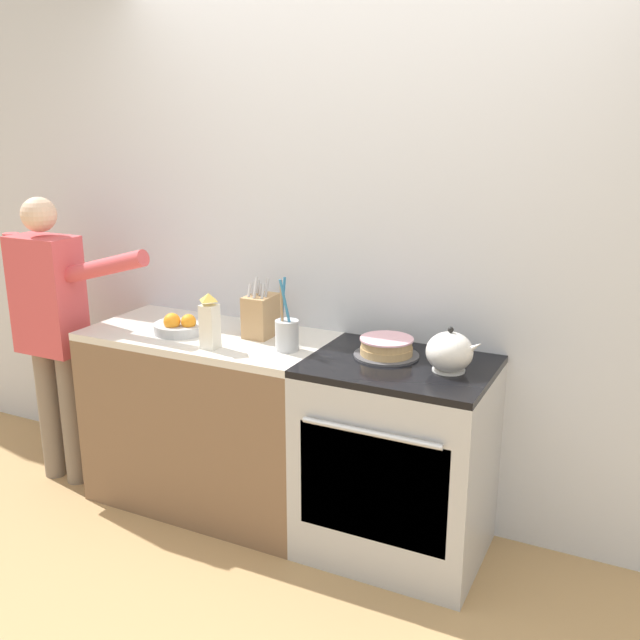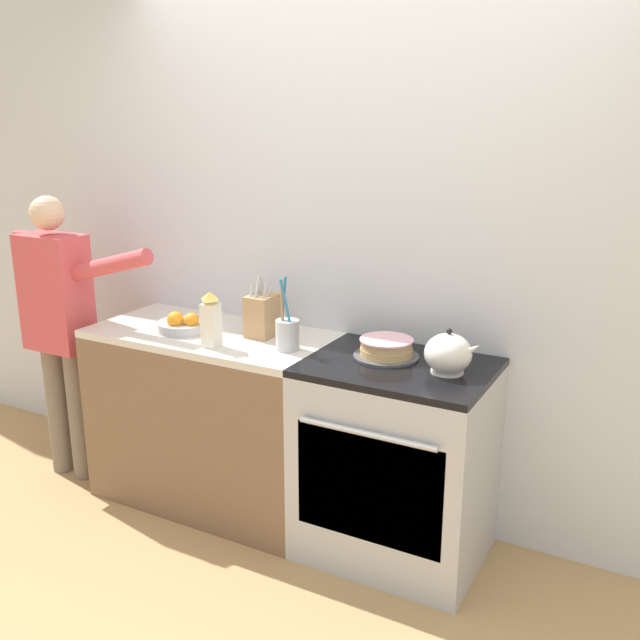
{
  "view_description": "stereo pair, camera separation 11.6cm",
  "coord_description": "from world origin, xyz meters",
  "px_view_note": "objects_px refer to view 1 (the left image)",
  "views": [
    {
      "loc": [
        1.24,
        -2.38,
        1.88
      ],
      "look_at": [
        -0.06,
        0.27,
        1.04
      ],
      "focal_mm": 40.0,
      "sensor_mm": 36.0,
      "label": 1
    },
    {
      "loc": [
        1.34,
        -2.32,
        1.88
      ],
      "look_at": [
        -0.06,
        0.27,
        1.04
      ],
      "focal_mm": 40.0,
      "sensor_mm": 36.0,
      "label": 2
    }
  ],
  "objects_px": {
    "utensil_crock": "(287,333)",
    "person_baker": "(51,319)",
    "layer_cake": "(386,348)",
    "fruit_bowl": "(180,326)",
    "milk_carton": "(210,322)",
    "tea_kettle": "(450,352)",
    "knife_block": "(261,315)",
    "stove_range": "(397,459)"
  },
  "relations": [
    {
      "from": "tea_kettle",
      "to": "knife_block",
      "type": "height_order",
      "value": "knife_block"
    },
    {
      "from": "stove_range",
      "to": "milk_carton",
      "type": "distance_m",
      "value": 1.02
    },
    {
      "from": "utensil_crock",
      "to": "person_baker",
      "type": "xyz_separation_m",
      "value": [
        -1.3,
        -0.11,
        -0.07
      ]
    },
    {
      "from": "stove_range",
      "to": "layer_cake",
      "type": "xyz_separation_m",
      "value": [
        -0.08,
        0.06,
        0.48
      ]
    },
    {
      "from": "tea_kettle",
      "to": "stove_range",
      "type": "bearing_deg",
      "value": -179.54
    },
    {
      "from": "stove_range",
      "to": "utensil_crock",
      "type": "bearing_deg",
      "value": -173.78
    },
    {
      "from": "milk_carton",
      "to": "fruit_bowl",
      "type": "bearing_deg",
      "value": 154.18
    },
    {
      "from": "fruit_bowl",
      "to": "milk_carton",
      "type": "distance_m",
      "value": 0.3
    },
    {
      "from": "tea_kettle",
      "to": "knife_block",
      "type": "relative_size",
      "value": 0.8
    },
    {
      "from": "knife_block",
      "to": "utensil_crock",
      "type": "height_order",
      "value": "utensil_crock"
    },
    {
      "from": "stove_range",
      "to": "tea_kettle",
      "type": "relative_size",
      "value": 3.79
    },
    {
      "from": "layer_cake",
      "to": "person_baker",
      "type": "xyz_separation_m",
      "value": [
        -1.73,
        -0.22,
        -0.03
      ]
    },
    {
      "from": "layer_cake",
      "to": "tea_kettle",
      "type": "height_order",
      "value": "tea_kettle"
    },
    {
      "from": "knife_block",
      "to": "milk_carton",
      "type": "xyz_separation_m",
      "value": [
        -0.11,
        -0.26,
        0.02
      ]
    },
    {
      "from": "knife_block",
      "to": "person_baker",
      "type": "bearing_deg",
      "value": -167.5
    },
    {
      "from": "stove_range",
      "to": "fruit_bowl",
      "type": "distance_m",
      "value": 1.19
    },
    {
      "from": "fruit_bowl",
      "to": "person_baker",
      "type": "xyz_separation_m",
      "value": [
        -0.72,
        -0.11,
        -0.03
      ]
    },
    {
      "from": "person_baker",
      "to": "stove_range",
      "type": "bearing_deg",
      "value": 14.76
    },
    {
      "from": "layer_cake",
      "to": "fruit_bowl",
      "type": "height_order",
      "value": "fruit_bowl"
    },
    {
      "from": "stove_range",
      "to": "knife_block",
      "type": "height_order",
      "value": "knife_block"
    },
    {
      "from": "layer_cake",
      "to": "fruit_bowl",
      "type": "distance_m",
      "value": 1.01
    },
    {
      "from": "utensil_crock",
      "to": "person_baker",
      "type": "bearing_deg",
      "value": -175.26
    },
    {
      "from": "stove_range",
      "to": "layer_cake",
      "type": "relative_size",
      "value": 3.14
    },
    {
      "from": "knife_block",
      "to": "fruit_bowl",
      "type": "relative_size",
      "value": 1.15
    },
    {
      "from": "layer_cake",
      "to": "milk_carton",
      "type": "relative_size",
      "value": 1.12
    },
    {
      "from": "tea_kettle",
      "to": "knife_block",
      "type": "xyz_separation_m",
      "value": [
        -0.93,
        0.08,
        0.02
      ]
    },
    {
      "from": "person_baker",
      "to": "layer_cake",
      "type": "bearing_deg",
      "value": 16.96
    },
    {
      "from": "layer_cake",
      "to": "fruit_bowl",
      "type": "bearing_deg",
      "value": -173.54
    },
    {
      "from": "knife_block",
      "to": "milk_carton",
      "type": "bearing_deg",
      "value": -112.8
    },
    {
      "from": "utensil_crock",
      "to": "milk_carton",
      "type": "distance_m",
      "value": 0.35
    },
    {
      "from": "fruit_bowl",
      "to": "tea_kettle",
      "type": "bearing_deg",
      "value": 2.46
    },
    {
      "from": "layer_cake",
      "to": "person_baker",
      "type": "bearing_deg",
      "value": -172.65
    },
    {
      "from": "tea_kettle",
      "to": "person_baker",
      "type": "height_order",
      "value": "person_baker"
    },
    {
      "from": "utensil_crock",
      "to": "person_baker",
      "type": "height_order",
      "value": "person_baker"
    },
    {
      "from": "knife_block",
      "to": "tea_kettle",
      "type": "bearing_deg",
      "value": -4.76
    },
    {
      "from": "stove_range",
      "to": "tea_kettle",
      "type": "height_order",
      "value": "tea_kettle"
    },
    {
      "from": "layer_cake",
      "to": "stove_range",
      "type": "bearing_deg",
      "value": -35.71
    },
    {
      "from": "layer_cake",
      "to": "milk_carton",
      "type": "xyz_separation_m",
      "value": [
        -0.74,
        -0.24,
        0.08
      ]
    },
    {
      "from": "stove_range",
      "to": "layer_cake",
      "type": "bearing_deg",
      "value": 144.29
    },
    {
      "from": "layer_cake",
      "to": "knife_block",
      "type": "relative_size",
      "value": 0.97
    },
    {
      "from": "layer_cake",
      "to": "knife_block",
      "type": "height_order",
      "value": "knife_block"
    },
    {
      "from": "tea_kettle",
      "to": "utensil_crock",
      "type": "height_order",
      "value": "utensil_crock"
    }
  ]
}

